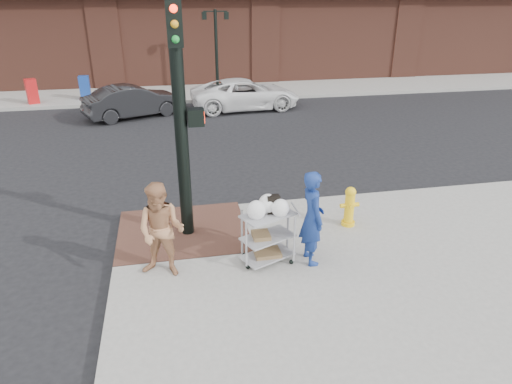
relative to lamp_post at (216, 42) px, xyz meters
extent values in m
plane|color=black|center=(-2.00, -16.00, -2.62)|extent=(220.00, 220.00, 0.00)
cube|color=gray|center=(10.50, 16.00, -2.54)|extent=(65.00, 36.00, 0.15)
cube|color=#4F2C25|center=(-2.60, -15.10, -2.46)|extent=(2.80, 2.40, 0.01)
cylinder|color=black|center=(0.00, 0.00, -0.47)|extent=(0.16, 0.16, 4.00)
cube|color=black|center=(0.00, 0.00, 1.43)|extent=(1.20, 0.06, 0.06)
cube|color=black|center=(-0.55, 0.00, 1.23)|extent=(0.22, 0.22, 0.35)
cube|color=black|center=(0.55, 0.00, 1.23)|extent=(0.22, 0.22, 0.35)
cylinder|color=black|center=(-2.50, -15.20, 0.03)|extent=(0.26, 0.26, 5.00)
cube|color=black|center=(-2.20, -15.20, 0.08)|extent=(0.32, 0.28, 0.34)
cube|color=#FF260C|center=(-2.04, -15.20, 0.08)|extent=(0.02, 0.18, 0.22)
cube|color=black|center=(-2.50, -15.48, 1.83)|extent=(0.28, 0.18, 0.80)
imported|color=navy|center=(-0.23, -16.80, -1.54)|extent=(0.47, 0.70, 1.86)
imported|color=#B27B54|center=(-3.01, -16.71, -1.56)|extent=(1.06, 0.95, 1.81)
imported|color=black|center=(-4.08, -4.16, -1.94)|extent=(4.37, 2.96, 1.36)
imported|color=white|center=(0.84, -3.67, -1.94)|extent=(5.07, 2.64, 1.36)
cube|color=gray|center=(-1.05, -16.65, -1.48)|extent=(1.12, 0.89, 0.03)
cube|color=gray|center=(-1.05, -16.65, -1.94)|extent=(1.12, 0.89, 0.03)
cube|color=gray|center=(-1.05, -16.65, -2.35)|extent=(1.12, 0.89, 0.03)
cube|color=black|center=(-0.94, -16.60, -1.30)|extent=(0.24, 0.15, 0.35)
cube|color=brown|center=(-1.18, -16.65, -1.89)|extent=(0.33, 0.37, 0.09)
cube|color=brown|center=(-1.05, -16.65, -2.29)|extent=(0.50, 0.39, 0.08)
cylinder|color=yellow|center=(1.06, -15.55, -2.42)|extent=(0.30, 0.30, 0.09)
cylinder|color=yellow|center=(1.06, -15.55, -2.04)|extent=(0.22, 0.22, 0.67)
sphere|color=yellow|center=(1.06, -15.55, -1.67)|extent=(0.24, 0.24, 0.24)
cylinder|color=yellow|center=(1.06, -15.55, -1.98)|extent=(0.43, 0.10, 0.10)
cube|color=red|center=(-8.80, -1.23, -1.91)|extent=(0.60, 0.58, 1.12)
cube|color=navy|center=(-6.52, -0.73, -1.92)|extent=(0.49, 0.44, 1.11)
camera|label=1|loc=(-2.76, -24.07, 2.36)|focal=32.00mm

